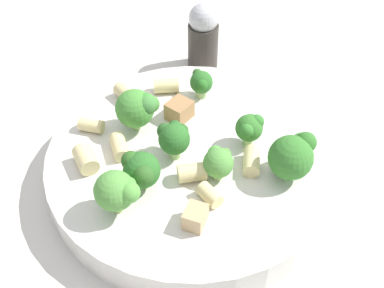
# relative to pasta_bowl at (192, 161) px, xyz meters

# --- Properties ---
(ground_plane) EXTENTS (2.00, 2.00, 0.00)m
(ground_plane) POSITION_rel_pasta_bowl_xyz_m (0.00, 0.00, -0.02)
(ground_plane) COLOR beige
(pasta_bowl) EXTENTS (0.27, 0.27, 0.03)m
(pasta_bowl) POSITION_rel_pasta_bowl_xyz_m (0.00, 0.00, 0.00)
(pasta_bowl) COLOR silver
(pasta_bowl) RESTS_ON ground_plane
(broccoli_floret_0) EXTENTS (0.04, 0.04, 0.04)m
(broccoli_floret_0) POSITION_rel_pasta_bowl_xyz_m (0.06, -0.01, 0.04)
(broccoli_floret_0) COLOR #9EC175
(broccoli_floret_0) RESTS_ON pasta_bowl
(broccoli_floret_1) EXTENTS (0.03, 0.03, 0.03)m
(broccoli_floret_1) POSITION_rel_pasta_bowl_xyz_m (-0.05, -0.03, 0.03)
(broccoli_floret_1) COLOR #9EC175
(broccoli_floret_1) RESTS_ON pasta_bowl
(broccoli_floret_2) EXTENTS (0.03, 0.03, 0.03)m
(broccoli_floret_2) POSITION_rel_pasta_bowl_xyz_m (-0.03, 0.02, 0.03)
(broccoli_floret_2) COLOR #9EC175
(broccoli_floret_2) RESTS_ON pasta_bowl
(broccoli_floret_3) EXTENTS (0.03, 0.03, 0.04)m
(broccoli_floret_3) POSITION_rel_pasta_bowl_xyz_m (0.01, 0.01, 0.04)
(broccoli_floret_3) COLOR #9EC175
(broccoli_floret_3) RESTS_ON pasta_bowl
(broccoli_floret_4) EXTENTS (0.04, 0.03, 0.04)m
(broccoli_floret_4) POSITION_rel_pasta_bowl_xyz_m (0.03, 0.09, 0.04)
(broccoli_floret_4) COLOR #93B766
(broccoli_floret_4) RESTS_ON pasta_bowl
(broccoli_floret_5) EXTENTS (0.03, 0.03, 0.04)m
(broccoli_floret_5) POSITION_rel_pasta_bowl_xyz_m (0.03, 0.06, 0.04)
(broccoli_floret_5) COLOR #93B766
(broccoli_floret_5) RESTS_ON pasta_bowl
(broccoli_floret_6) EXTENTS (0.02, 0.03, 0.03)m
(broccoli_floret_6) POSITION_rel_pasta_bowl_xyz_m (0.02, -0.08, 0.03)
(broccoli_floret_6) COLOR #9EC175
(broccoli_floret_6) RESTS_ON pasta_bowl
(broccoli_floret_7) EXTENTS (0.04, 0.04, 0.04)m
(broccoli_floret_7) POSITION_rel_pasta_bowl_xyz_m (-0.09, -0.01, 0.04)
(broccoli_floret_7) COLOR #84AD60
(broccoli_floret_7) RESTS_ON pasta_bowl
(rigatoni_0) EXTENTS (0.02, 0.03, 0.01)m
(rigatoni_0) POSITION_rel_pasta_bowl_xyz_m (-0.06, 0.00, 0.02)
(rigatoni_0) COLOR beige
(rigatoni_0) RESTS_ON pasta_bowl
(rigatoni_1) EXTENTS (0.03, 0.03, 0.02)m
(rigatoni_1) POSITION_rel_pasta_bowl_xyz_m (0.09, -0.05, 0.02)
(rigatoni_1) COLOR beige
(rigatoni_1) RESTS_ON pasta_bowl
(rigatoni_2) EXTENTS (0.03, 0.03, 0.01)m
(rigatoni_2) POSITION_rel_pasta_bowl_xyz_m (0.06, 0.02, 0.02)
(rigatoni_2) COLOR beige
(rigatoni_2) RESTS_ON pasta_bowl
(rigatoni_3) EXTENTS (0.03, 0.02, 0.01)m
(rigatoni_3) POSITION_rel_pasta_bowl_xyz_m (-0.03, 0.05, 0.02)
(rigatoni_3) COLOR beige
(rigatoni_3) RESTS_ON pasta_bowl
(rigatoni_4) EXTENTS (0.03, 0.03, 0.02)m
(rigatoni_4) POSITION_rel_pasta_bowl_xyz_m (0.08, 0.05, 0.02)
(rigatoni_4) COLOR beige
(rigatoni_4) RESTS_ON pasta_bowl
(rigatoni_5) EXTENTS (0.03, 0.03, 0.02)m
(rigatoni_5) POSITION_rel_pasta_bowl_xyz_m (-0.01, 0.03, 0.02)
(rigatoni_5) COLOR beige
(rigatoni_5) RESTS_ON pasta_bowl
(rigatoni_6) EXTENTS (0.03, 0.02, 0.02)m
(rigatoni_6) POSITION_rel_pasta_bowl_xyz_m (0.06, -0.08, 0.02)
(rigatoni_6) COLOR beige
(rigatoni_6) RESTS_ON pasta_bowl
(rigatoni_7) EXTENTS (0.02, 0.02, 0.01)m
(rigatoni_7) POSITION_rel_pasta_bowl_xyz_m (0.10, 0.01, 0.02)
(rigatoni_7) COLOR beige
(rigatoni_7) RESTS_ON pasta_bowl
(chicken_chunk_0) EXTENTS (0.03, 0.03, 0.02)m
(chicken_chunk_0) POSITION_rel_pasta_bowl_xyz_m (0.03, -0.04, 0.02)
(chicken_chunk_0) COLOR #A87A4C
(chicken_chunk_0) RESTS_ON pasta_bowl
(chicken_chunk_1) EXTENTS (0.02, 0.02, 0.02)m
(chicken_chunk_1) POSITION_rel_pasta_bowl_xyz_m (-0.03, 0.08, 0.02)
(chicken_chunk_1) COLOR tan
(chicken_chunk_1) RESTS_ON pasta_bowl
(pepper_shaker) EXTENTS (0.04, 0.04, 0.08)m
(pepper_shaker) POSITION_rel_pasta_bowl_xyz_m (0.05, -0.18, 0.02)
(pepper_shaker) COLOR #332D28
(pepper_shaker) RESTS_ON ground_plane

